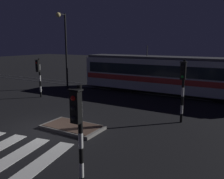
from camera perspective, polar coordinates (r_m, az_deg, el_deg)
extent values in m
plane|color=black|center=(12.90, -15.99, -9.24)|extent=(120.00, 120.00, 0.00)
cube|color=#59595E|center=(21.49, 5.17, -0.62)|extent=(80.00, 0.12, 0.03)
cube|color=#59595E|center=(22.77, 6.70, 0.02)|extent=(80.00, 0.12, 0.03)
cube|color=silver|center=(10.27, -23.28, -15.17)|extent=(1.40, 4.20, 0.02)
cube|color=silver|center=(9.50, -17.41, -16.99)|extent=(1.40, 4.20, 0.02)
cube|color=slate|center=(12.67, -9.44, -8.94)|extent=(3.14, 1.73, 0.16)
cube|color=#4C382D|center=(12.64, -9.45, -8.56)|extent=(2.83, 1.55, 0.02)
cylinder|color=black|center=(20.31, -16.72, -1.15)|extent=(0.14, 0.14, 0.45)
cylinder|color=white|center=(20.22, -16.79, 0.10)|extent=(0.14, 0.14, 0.45)
cylinder|color=black|center=(20.14, -16.86, 1.36)|extent=(0.14, 0.14, 0.45)
cylinder|color=white|center=(20.07, -16.94, 2.63)|extent=(0.14, 0.14, 0.45)
cylinder|color=black|center=(20.01, -17.01, 3.91)|extent=(0.14, 0.14, 0.45)
cylinder|color=white|center=(19.96, -17.08, 5.19)|extent=(0.14, 0.14, 0.45)
cylinder|color=black|center=(19.92, -17.16, 6.48)|extent=(0.14, 0.14, 0.45)
cube|color=black|center=(19.84, -17.46, 5.36)|extent=(0.28, 0.20, 0.90)
sphere|color=red|center=(19.74, -17.74, 6.14)|extent=(0.14, 0.14, 0.14)
sphere|color=black|center=(19.77, -17.69, 5.33)|extent=(0.14, 0.14, 0.14)
sphere|color=black|center=(19.79, -17.64, 4.52)|extent=(0.14, 0.14, 0.14)
cube|color=black|center=(19.80, -17.54, 6.77)|extent=(0.36, 0.24, 0.04)
cylinder|color=white|center=(7.49, -7.34, -18.62)|extent=(0.14, 0.14, 0.47)
cylinder|color=black|center=(7.27, -7.44, -15.43)|extent=(0.14, 0.14, 0.47)
cylinder|color=white|center=(7.08, -7.54, -12.04)|extent=(0.14, 0.14, 0.47)
cylinder|color=black|center=(6.91, -7.64, -8.48)|extent=(0.14, 0.14, 0.47)
cylinder|color=white|center=(6.76, -7.74, -4.75)|extent=(0.14, 0.14, 0.47)
cylinder|color=black|center=(6.65, -7.85, -0.88)|extent=(0.14, 0.14, 0.47)
cube|color=black|center=(6.61, -8.67, -4.26)|extent=(0.28, 0.20, 0.90)
sphere|color=red|center=(6.46, -9.35, -2.08)|extent=(0.14, 0.14, 0.14)
sphere|color=black|center=(6.53, -9.27, -4.47)|extent=(0.14, 0.14, 0.14)
sphere|color=black|center=(6.61, -9.20, -6.81)|extent=(0.14, 0.14, 0.14)
cube|color=black|center=(6.50, -8.80, -0.09)|extent=(0.36, 0.24, 0.04)
cylinder|color=black|center=(13.95, 16.29, -6.61)|extent=(0.14, 0.14, 0.50)
cylinder|color=white|center=(13.81, 16.40, -4.62)|extent=(0.14, 0.14, 0.50)
cylinder|color=black|center=(13.69, 16.52, -2.60)|extent=(0.14, 0.14, 0.50)
cylinder|color=white|center=(13.58, 16.64, -0.55)|extent=(0.14, 0.14, 0.50)
cylinder|color=black|center=(13.49, 16.75, 1.54)|extent=(0.14, 0.14, 0.50)
cylinder|color=white|center=(13.42, 16.87, 3.65)|extent=(0.14, 0.14, 0.50)
cylinder|color=black|center=(13.37, 17.00, 5.78)|extent=(0.14, 0.14, 0.50)
cube|color=black|center=(13.24, 16.74, 4.22)|extent=(0.28, 0.20, 0.90)
sphere|color=black|center=(13.10, 16.69, 5.39)|extent=(0.14, 0.14, 0.14)
sphere|color=black|center=(13.13, 16.62, 4.17)|extent=(0.14, 0.14, 0.14)
sphere|color=green|center=(13.17, 16.56, 2.96)|extent=(0.14, 0.14, 0.14)
cube|color=black|center=(13.19, 16.86, 6.33)|extent=(0.36, 0.24, 0.04)
cylinder|color=black|center=(23.44, -10.95, 8.86)|extent=(0.18, 0.18, 7.05)
cylinder|color=black|center=(23.22, -12.04, 17.27)|extent=(0.10, 0.90, 0.10)
sphere|color=#F9E08C|center=(22.88, -12.82, 17.13)|extent=(0.44, 0.44, 0.44)
cube|color=silver|center=(20.72, 14.58, 3.34)|extent=(16.29, 2.50, 2.70)
cube|color=red|center=(19.56, 13.51, 1.91)|extent=(15.96, 0.04, 0.44)
cube|color=red|center=(21.98, 15.44, 2.81)|extent=(15.96, 0.04, 0.44)
cube|color=black|center=(19.46, 13.62, 4.23)|extent=(15.47, 0.03, 0.90)
cube|color=#4C4C51|center=(20.58, 14.78, 7.34)|extent=(15.96, 2.30, 0.20)
cylinder|color=#262628|center=(21.34, 8.45, 9.06)|extent=(0.08, 0.08, 1.00)
cube|color=black|center=(22.57, 3.40, 0.39)|extent=(2.20, 2.00, 0.35)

